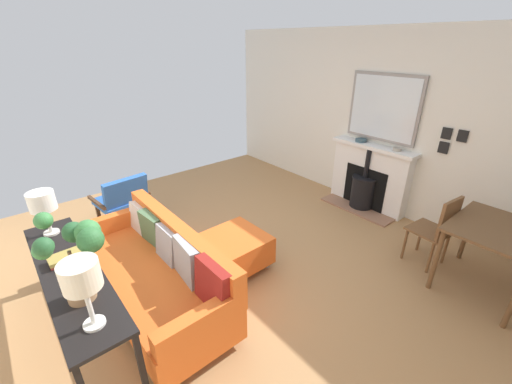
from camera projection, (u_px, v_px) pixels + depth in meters
name	position (u px, v px, depth m)	size (l,w,h in m)	color
ground_plane	(223.00, 267.00, 3.80)	(5.66, 6.11, 0.01)	#A87A4C
wall_left	(373.00, 121.00, 4.88)	(0.12, 6.11, 2.62)	silver
fireplace	(368.00, 180.00, 5.01)	(0.52, 1.31, 1.02)	#93664C
mirror_over_mantel	(383.00, 108.00, 4.60)	(0.04, 1.08, 0.95)	gray
mantel_bowl_near	(361.00, 140.00, 4.93)	(0.17, 0.17, 0.05)	#334C56
mantel_bowl_far	(397.00, 149.00, 4.52)	(0.12, 0.12, 0.04)	#9E9384
sofa	(158.00, 271.00, 3.18)	(0.82, 2.04, 0.80)	#B2B2B7
ottoman	(236.00, 248.00, 3.70)	(0.66, 0.67, 0.42)	#B2B2B7
armchair_accent	(122.00, 198.00, 4.51)	(0.74, 0.67, 0.77)	#4C3321
console_table	(71.00, 277.00, 2.64)	(0.42, 1.92, 0.73)	black
table_lamp_near_end	(42.00, 203.00, 2.97)	(0.23, 0.23, 0.44)	beige
table_lamp_far_end	(81.00, 278.00, 1.95)	(0.23, 0.23, 0.50)	white
potted_plant	(76.00, 250.00, 2.16)	(0.42, 0.48, 0.65)	#99704C
book_stack	(65.00, 258.00, 2.71)	(0.26, 0.24, 0.06)	#B23833
dining_table	(496.00, 237.00, 3.20)	(0.92, 0.79, 0.75)	brown
dining_chair_near_fireplace	(438.00, 227.00, 3.62)	(0.44, 0.44, 0.90)	brown
photo_gallery_row	(450.00, 139.00, 4.05)	(0.02, 0.30, 0.34)	black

